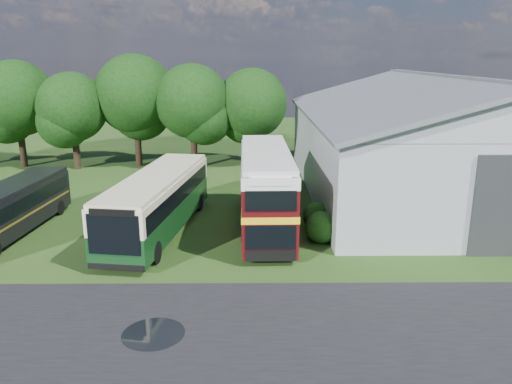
{
  "coord_description": "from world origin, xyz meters",
  "views": [
    {
      "loc": [
        1.95,
        -18.51,
        9.41
      ],
      "look_at": [
        2.19,
        8.0,
        2.14
      ],
      "focal_mm": 35.0,
      "sensor_mm": 36.0,
      "label": 1
    }
  ],
  "objects_px": {
    "storage_shed": "(438,133)",
    "bus_maroon_double": "(266,190)",
    "bus_dark_single": "(11,208)",
    "bus_green_single": "(158,202)"
  },
  "relations": [
    {
      "from": "storage_shed",
      "to": "bus_maroon_double",
      "type": "distance_m",
      "value": 14.84
    },
    {
      "from": "bus_dark_single",
      "to": "storage_shed",
      "type": "bearing_deg",
      "value": 23.21
    },
    {
      "from": "storage_shed",
      "to": "bus_maroon_double",
      "type": "height_order",
      "value": "storage_shed"
    },
    {
      "from": "bus_maroon_double",
      "to": "storage_shed",
      "type": "bearing_deg",
      "value": 32.51
    },
    {
      "from": "storage_shed",
      "to": "bus_dark_single",
      "type": "height_order",
      "value": "storage_shed"
    },
    {
      "from": "storage_shed",
      "to": "bus_green_single",
      "type": "height_order",
      "value": "storage_shed"
    },
    {
      "from": "bus_green_single",
      "to": "bus_dark_single",
      "type": "relative_size",
      "value": 1.22
    },
    {
      "from": "bus_dark_single",
      "to": "bus_maroon_double",
      "type": "bearing_deg",
      "value": 7.2
    },
    {
      "from": "bus_green_single",
      "to": "bus_maroon_double",
      "type": "height_order",
      "value": "bus_maroon_double"
    },
    {
      "from": "bus_dark_single",
      "to": "bus_green_single",
      "type": "bearing_deg",
      "value": 6.16
    }
  ]
}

